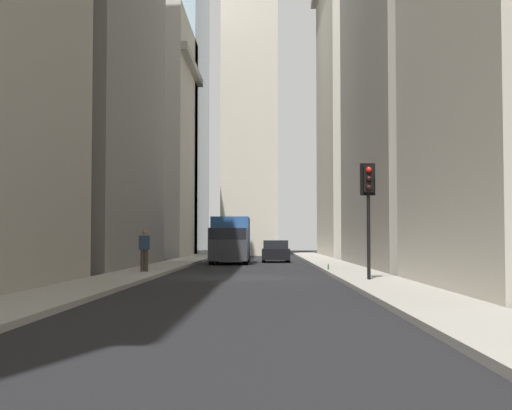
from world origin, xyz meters
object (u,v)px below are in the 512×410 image
(pedestrian, at_px, (144,248))
(discarded_bottle, at_px, (328,267))
(delivery_truck, at_px, (230,240))
(traffic_light_foreground, at_px, (368,194))
(sedan_black, at_px, (276,252))

(pedestrian, distance_m, discarded_bottle, 8.17)
(delivery_truck, relative_size, discarded_bottle, 23.93)
(traffic_light_foreground, height_order, pedestrian, traffic_light_foreground)
(delivery_truck, relative_size, sedan_black, 1.50)
(delivery_truck, bearing_deg, discarded_bottle, -157.47)
(traffic_light_foreground, relative_size, pedestrian, 2.23)
(sedan_black, xyz_separation_m, discarded_bottle, (-15.03, -2.17, -0.42))
(traffic_light_foreground, bearing_deg, delivery_truck, 15.92)
(delivery_truck, xyz_separation_m, discarded_bottle, (-11.98, -4.97, -1.21))
(traffic_light_foreground, height_order, discarded_bottle, traffic_light_foreground)
(traffic_light_foreground, xyz_separation_m, pedestrian, (5.96, 8.60, -1.93))
(sedan_black, height_order, traffic_light_foreground, traffic_light_foreground)
(discarded_bottle, bearing_deg, sedan_black, 8.21)
(sedan_black, relative_size, pedestrian, 2.43)
(sedan_black, distance_m, discarded_bottle, 15.20)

